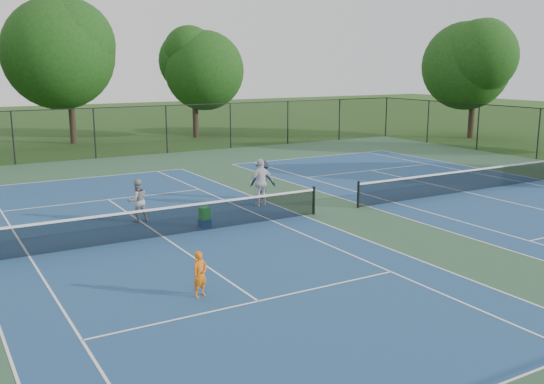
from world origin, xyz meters
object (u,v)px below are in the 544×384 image
instructor (137,201)px  ball_crate (205,223)px  bystander_b (263,180)px  child_player (200,274)px  tree_back_b (67,48)px  tree_back_c (194,65)px  bystander_a (261,182)px  ball_hopper (204,213)px  tree_side_e (475,60)px

instructor → ball_crate: bearing=130.2°
bystander_b → child_player: bearing=86.4°
tree_back_b → tree_back_c: 9.12m
tree_back_b → tree_back_c: (9.00, -1.00, -1.11)m
tree_back_c → bystander_a: tree_back_c is taller
tree_back_b → ball_crate: bearing=-93.0°
tree_back_b → ball_hopper: tree_back_b is taller
tree_side_e → instructor: bearing=-158.7°
tree_back_c → tree_back_b: bearing=173.7°
child_player → bystander_b: size_ratio=0.70×
bystander_a → ball_hopper: (-3.32, -1.91, -0.44)m
bystander_a → ball_hopper: 3.86m
instructor → ball_crate: size_ratio=4.04×
tree_side_e → ball_hopper: (-28.33, -13.60, -5.31)m
tree_side_e → ball_crate: tree_side_e is taller
tree_back_c → ball_hopper: 27.14m
tree_side_e → ball_crate: size_ratio=23.23×
child_player → ball_crate: bearing=46.3°
instructor → child_player: bearing=80.6°
bystander_a → bystander_b: 1.16m
child_player → ball_crate: (2.72, 5.80, -0.43)m
tree_back_c → tree_side_e: tree_side_e is taller
child_player → tree_back_b: bearing=64.1°
bystander_a → ball_hopper: bearing=27.4°
tree_side_e → bystander_b: size_ratio=5.45×
bystander_a → ball_crate: 3.91m
tree_side_e → ball_crate: 31.93m
tree_back_c → bystander_b: tree_back_c is taller
tree_back_c → bystander_a: size_ratio=4.48×
ball_crate → tree_back_b: bearing=87.0°
ball_crate → instructor: bearing=132.3°
tree_back_b → tree_side_e: bearing=-24.0°
tree_back_c → instructor: 26.13m
tree_back_c → ball_crate: bearing=-112.8°
tree_side_e → ball_hopper: 31.87m
bystander_b → ball_crate: bystander_b is taller
tree_side_e → bystander_b: bearing=-156.3°
tree_side_e → instructor: (-30.06, -11.69, -5.04)m
tree_back_b → bystander_a: tree_back_b is taller
child_player → instructor: (0.98, 7.70, 0.20)m
tree_side_e → bystander_b: tree_side_e is taller
tree_back_b → bystander_b: bearing=-83.4°
child_player → tree_side_e: bearing=13.5°
tree_back_c → ball_crate: tree_back_c is taller
tree_back_c → tree_side_e: bearing=-31.4°
tree_back_b → instructor: (-3.06, -23.69, -5.82)m
tree_side_e → child_player: (-31.05, -19.40, -5.24)m
child_player → bystander_a: bystander_a is taller
child_player → bystander_b: (6.66, 8.68, 0.24)m
child_player → instructor: 7.77m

